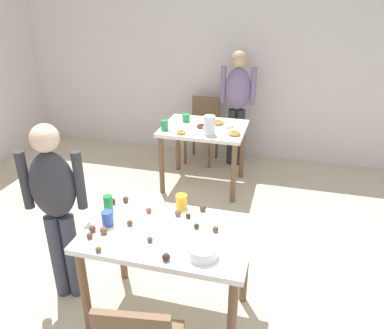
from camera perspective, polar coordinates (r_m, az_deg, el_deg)
name	(u,v)px	position (r m, az deg, el deg)	size (l,w,h in m)	color
ground_plane	(174,317)	(3.07, -2.65, -21.72)	(6.40, 6.40, 0.00)	beige
wall_back	(244,63)	(5.32, 7.79, 14.73)	(6.40, 0.10, 2.60)	silver
dining_table_near	(168,245)	(2.66, -3.58, -11.81)	(1.12, 0.71, 0.75)	white
dining_table_far	(204,136)	(4.50, 1.76, 4.23)	(0.96, 0.77, 0.75)	silver
chair_far_table	(203,126)	(5.27, 1.67, 5.79)	(0.43, 0.43, 0.87)	brown
person_girl_near	(56,201)	(2.90, -19.59, -5.16)	(0.45, 0.28, 1.42)	#383D4C
person_adult_far	(237,99)	(5.03, 6.76, 9.66)	(0.45, 0.22, 1.52)	#28282D
mixing_bowl	(203,251)	(2.36, 1.60, -12.73)	(0.19, 0.19, 0.07)	white
soda_can	(108,204)	(2.84, -12.32, -5.69)	(0.07, 0.07, 0.12)	#198438
fork_near	(129,248)	(2.47, -9.26, -12.11)	(0.17, 0.02, 0.01)	silver
cup_near_0	(181,202)	(2.81, -1.58, -5.53)	(0.08, 0.08, 0.11)	yellow
cup_near_1	(108,218)	(2.68, -12.43, -7.81)	(0.08, 0.08, 0.11)	#3351B2
cake_ball_0	(130,223)	(2.67, -9.23, -8.55)	(0.04, 0.04, 0.04)	brown
cake_ball_1	(150,240)	(2.50, -6.27, -11.02)	(0.04, 0.04, 0.04)	brown
cake_ball_2	(92,229)	(2.66, -14.58, -9.21)	(0.05, 0.05, 0.05)	brown
cake_ball_3	(203,208)	(2.79, 1.60, -6.48)	(0.05, 0.05, 0.05)	brown
cake_ball_4	(98,249)	(2.47, -13.72, -12.13)	(0.04, 0.04, 0.04)	brown
cake_ball_5	(149,210)	(2.79, -6.44, -6.75)	(0.04, 0.04, 0.04)	brown
cake_ball_6	(197,226)	(2.61, 0.67, -9.11)	(0.04, 0.04, 0.04)	#3D2319
cake_ball_7	(216,229)	(2.58, 3.52, -9.55)	(0.04, 0.04, 0.04)	brown
cake_ball_8	(178,213)	(2.74, -2.10, -7.17)	(0.05, 0.05, 0.05)	brown
cake_ball_9	(188,216)	(2.71, -0.58, -7.62)	(0.04, 0.04, 0.04)	#3D2319
cake_ball_10	(90,236)	(2.60, -14.96, -10.19)	(0.04, 0.04, 0.04)	brown
cake_ball_11	(104,230)	(2.62, -12.98, -9.51)	(0.05, 0.05, 0.05)	brown
cake_ball_12	(126,199)	(2.94, -9.82, -5.13)	(0.05, 0.05, 0.05)	brown
cake_ball_13	(112,201)	(2.93, -11.74, -5.36)	(0.05, 0.05, 0.05)	#3D2319
cake_ball_14	(166,257)	(2.34, -3.87, -13.55)	(0.05, 0.05, 0.05)	#3D2319
pitcher_far	(209,125)	(4.19, 2.61, 5.85)	(0.13, 0.13, 0.21)	white
cup_far_0	(186,118)	(4.63, -0.89, 6.94)	(0.09, 0.09, 0.09)	green
cup_far_1	(165,125)	(4.34, -4.09, 5.84)	(0.08, 0.08, 0.12)	green
donut_far_0	(234,133)	(4.22, 6.32, 4.63)	(0.14, 0.14, 0.04)	gold
donut_far_1	(181,132)	(4.24, -1.66, 4.81)	(0.11, 0.11, 0.03)	gold
donut_far_2	(208,128)	(4.35, 2.42, 5.38)	(0.13, 0.13, 0.04)	pink
donut_far_3	(229,126)	(4.46, 5.45, 5.73)	(0.10, 0.10, 0.03)	white
donut_far_4	(202,126)	(4.43, 1.44, 5.72)	(0.11, 0.11, 0.03)	brown
donut_far_5	(218,122)	(4.55, 3.92, 6.26)	(0.13, 0.13, 0.04)	gold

